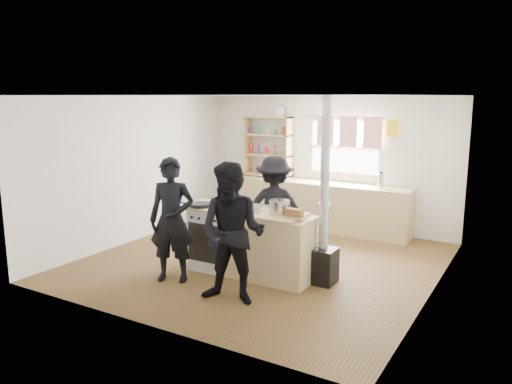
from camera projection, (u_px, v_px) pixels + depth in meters
ground at (261, 262)px, 7.62m from camera, size 5.00×5.00×0.01m
back_counter at (320, 206)px, 9.42m from camera, size 3.40×0.55×0.90m
shelving_unit at (268, 146)px, 9.91m from camera, size 1.00×0.28×1.20m
thermos at (381, 181)px, 8.74m from camera, size 0.10×0.10×0.27m
cooking_island at (251, 243)px, 7.00m from camera, size 1.97×0.64×0.93m
skillet_greens at (200, 205)px, 7.15m from camera, size 0.34×0.34×0.05m
roast_tray at (253, 207)px, 6.94m from camera, size 0.38×0.28×0.07m
stockpot_stove at (238, 200)px, 7.25m from camera, size 0.21×0.21×0.17m
stockpot_counter at (279, 207)px, 6.69m from camera, size 0.28×0.28×0.21m
bread_board at (294, 214)px, 6.48m from camera, size 0.28×0.21×0.12m
flue_heater at (323, 236)px, 6.65m from camera, size 0.35×0.35×2.50m
person_near_left at (172, 220)px, 6.71m from camera, size 0.73×0.61×1.70m
person_near_right at (232, 234)px, 5.98m from camera, size 0.95×0.80×1.73m
person_far at (275, 208)px, 7.68m from camera, size 1.19×0.97×1.60m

